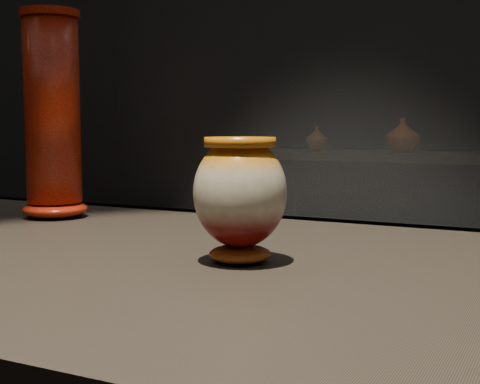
# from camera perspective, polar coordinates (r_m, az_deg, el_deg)

# --- Properties ---
(main_vase) EXTENTS (0.14, 0.14, 0.16)m
(main_vase) POSITION_cam_1_polar(r_m,az_deg,el_deg) (0.87, 0.00, -0.20)
(main_vase) COLOR #630A08
(main_vase) RESTS_ON display_plinth
(tall_vase) EXTENTS (0.15, 0.15, 0.39)m
(tall_vase) POSITION_cam_1_polar(r_m,az_deg,el_deg) (1.33, -15.70, 6.06)
(tall_vase) COLOR red
(tall_vase) RESTS_ON display_plinth
(back_shelf) EXTENTS (2.00, 0.60, 0.90)m
(back_shelf) POSITION_cam_1_polar(r_m,az_deg,el_deg) (4.36, 13.20, -0.14)
(back_shelf) COLOR black
(back_shelf) RESTS_ON ground
(back_vase_left) EXTENTS (0.22, 0.22, 0.16)m
(back_vase_left) POSITION_cam_1_polar(r_m,az_deg,el_deg) (4.48, 6.57, 4.55)
(back_vase_left) COLOR #9F4F17
(back_vase_left) RESTS_ON back_shelf
(back_vase_mid) EXTENTS (0.28, 0.28, 0.22)m
(back_vase_mid) POSITION_cam_1_polar(r_m,az_deg,el_deg) (4.33, 13.69, 4.74)
(back_vase_mid) COLOR #630A08
(back_vase_mid) RESTS_ON back_shelf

